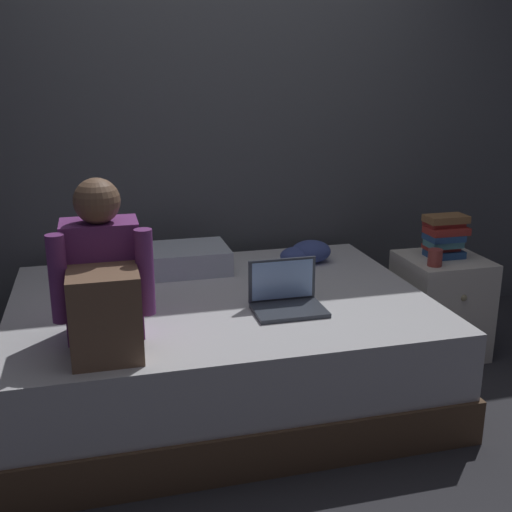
{
  "coord_description": "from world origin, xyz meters",
  "views": [
    {
      "loc": [
        -0.74,
        -2.48,
        1.55
      ],
      "look_at": [
        -0.07,
        0.1,
        0.76
      ],
      "focal_mm": 43.76,
      "sensor_mm": 36.0,
      "label": 1
    }
  ],
  "objects_px": {
    "pillow": "(176,259)",
    "laptop": "(286,298)",
    "clothes_pile": "(307,253)",
    "nightstand": "(440,305)",
    "mug": "(435,258)",
    "book_stack": "(444,236)",
    "person_sitting": "(103,284)",
    "bed": "(220,345)"
  },
  "relations": [
    {
      "from": "pillow",
      "to": "clothes_pile",
      "type": "xyz_separation_m",
      "value": [
        0.74,
        -0.03,
        -0.01
      ]
    },
    {
      "from": "person_sitting",
      "to": "nightstand",
      "type": "bearing_deg",
      "value": 17.08
    },
    {
      "from": "nightstand",
      "to": "mug",
      "type": "height_order",
      "value": "mug"
    },
    {
      "from": "book_stack",
      "to": "person_sitting",
      "type": "bearing_deg",
      "value": -162.56
    },
    {
      "from": "clothes_pile",
      "to": "pillow",
      "type": "bearing_deg",
      "value": 177.5
    },
    {
      "from": "person_sitting",
      "to": "book_stack",
      "type": "height_order",
      "value": "person_sitting"
    },
    {
      "from": "nightstand",
      "to": "clothes_pile",
      "type": "distance_m",
      "value": 0.81
    },
    {
      "from": "nightstand",
      "to": "person_sitting",
      "type": "distance_m",
      "value": 1.98
    },
    {
      "from": "nightstand",
      "to": "book_stack",
      "type": "height_order",
      "value": "book_stack"
    },
    {
      "from": "mug",
      "to": "book_stack",
      "type": "bearing_deg",
      "value": 46.03
    },
    {
      "from": "book_stack",
      "to": "clothes_pile",
      "type": "bearing_deg",
      "value": 159.99
    },
    {
      "from": "person_sitting",
      "to": "pillow",
      "type": "distance_m",
      "value": 0.97
    },
    {
      "from": "bed",
      "to": "book_stack",
      "type": "distance_m",
      "value": 1.38
    },
    {
      "from": "nightstand",
      "to": "clothes_pile",
      "type": "xyz_separation_m",
      "value": [
        -0.71,
        0.27,
        0.28
      ]
    },
    {
      "from": "person_sitting",
      "to": "book_stack",
      "type": "bearing_deg",
      "value": 17.44
    },
    {
      "from": "book_stack",
      "to": "mug",
      "type": "bearing_deg",
      "value": -133.97
    },
    {
      "from": "pillow",
      "to": "clothes_pile",
      "type": "bearing_deg",
      "value": -2.5
    },
    {
      "from": "mug",
      "to": "clothes_pile",
      "type": "relative_size",
      "value": 0.3
    },
    {
      "from": "person_sitting",
      "to": "laptop",
      "type": "bearing_deg",
      "value": 12.17
    },
    {
      "from": "pillow",
      "to": "laptop",
      "type": "bearing_deg",
      "value": -59.42
    },
    {
      "from": "bed",
      "to": "book_stack",
      "type": "relative_size",
      "value": 8.41
    },
    {
      "from": "nightstand",
      "to": "clothes_pile",
      "type": "height_order",
      "value": "clothes_pile"
    },
    {
      "from": "nightstand",
      "to": "person_sitting",
      "type": "xyz_separation_m",
      "value": [
        -1.84,
        -0.57,
        0.48
      ]
    },
    {
      "from": "clothes_pile",
      "to": "laptop",
      "type": "bearing_deg",
      "value": -116.54
    },
    {
      "from": "bed",
      "to": "book_stack",
      "type": "height_order",
      "value": "book_stack"
    },
    {
      "from": "pillow",
      "to": "book_stack",
      "type": "bearing_deg",
      "value": -11.31
    },
    {
      "from": "nightstand",
      "to": "mug",
      "type": "distance_m",
      "value": 0.37
    },
    {
      "from": "bed",
      "to": "mug",
      "type": "relative_size",
      "value": 22.22
    },
    {
      "from": "clothes_pile",
      "to": "bed",
      "type": "bearing_deg",
      "value": -144.8
    },
    {
      "from": "person_sitting",
      "to": "mug",
      "type": "xyz_separation_m",
      "value": [
        1.71,
        0.45,
        -0.15
      ]
    },
    {
      "from": "bed",
      "to": "book_stack",
      "type": "bearing_deg",
      "value": 7.08
    },
    {
      "from": "laptop",
      "to": "pillow",
      "type": "distance_m",
      "value": 0.8
    },
    {
      "from": "laptop",
      "to": "mug",
      "type": "xyz_separation_m",
      "value": [
        0.91,
        0.27,
        0.04
      ]
    },
    {
      "from": "laptop",
      "to": "mug",
      "type": "bearing_deg",
      "value": 16.71
    },
    {
      "from": "nightstand",
      "to": "clothes_pile",
      "type": "relative_size",
      "value": 1.88
    },
    {
      "from": "bed",
      "to": "clothes_pile",
      "type": "distance_m",
      "value": 0.79
    },
    {
      "from": "nightstand",
      "to": "book_stack",
      "type": "distance_m",
      "value": 0.4
    },
    {
      "from": "bed",
      "to": "clothes_pile",
      "type": "bearing_deg",
      "value": 35.2
    },
    {
      "from": "bed",
      "to": "pillow",
      "type": "distance_m",
      "value": 0.57
    },
    {
      "from": "book_stack",
      "to": "nightstand",
      "type": "bearing_deg",
      "value": -74.4
    },
    {
      "from": "bed",
      "to": "mug",
      "type": "distance_m",
      "value": 1.22
    },
    {
      "from": "bed",
      "to": "nightstand",
      "type": "relative_size",
      "value": 3.55
    }
  ]
}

